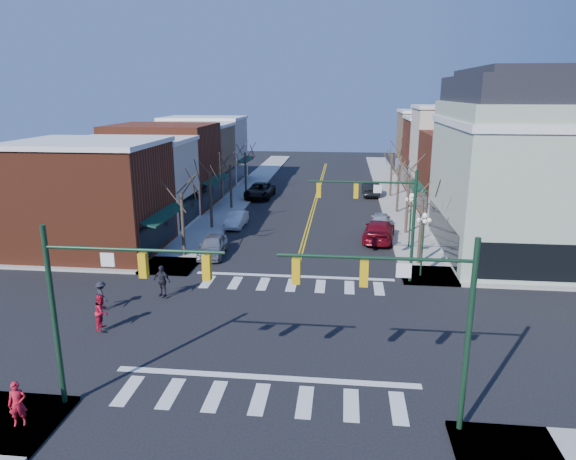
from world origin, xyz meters
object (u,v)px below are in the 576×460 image
(car_left_near, at_px, (212,246))
(car_left_far, at_px, (260,191))
(pedestrian_dark_b, at_px, (101,295))
(car_right_near, at_px, (379,231))
(pedestrian_red_b, at_px, (102,312))
(victorian_corner, at_px, (533,165))
(car_right_mid, at_px, (381,220))
(pedestrian_red_a, at_px, (18,404))
(lamppost_midblock, at_px, (411,211))
(lamppost_corner, at_px, (423,234))
(pedestrian_dark_a, at_px, (162,281))
(car_left_mid, at_px, (236,219))
(car_right_far, at_px, (371,188))

(car_left_near, xyz_separation_m, car_left_far, (0.00, 21.48, 0.08))
(car_left_far, bearing_deg, pedestrian_dark_b, -94.03)
(car_right_near, bearing_deg, pedestrian_red_b, 58.41)
(victorian_corner, height_order, car_right_mid, victorian_corner)
(car_right_mid, relative_size, pedestrian_red_a, 2.52)
(lamppost_midblock, xyz_separation_m, car_left_near, (-14.60, -3.50, -2.20))
(car_left_far, bearing_deg, pedestrian_red_b, -91.58)
(pedestrian_red_a, bearing_deg, car_left_near, 63.35)
(lamppost_midblock, relative_size, pedestrian_red_a, 2.55)
(car_left_near, bearing_deg, pedestrian_red_b, -104.37)
(lamppost_corner, xyz_separation_m, pedestrian_red_b, (-17.00, -9.69, -1.90))
(pedestrian_red_b, xyz_separation_m, pedestrian_dark_a, (1.50, 4.49, 0.02))
(car_right_mid, bearing_deg, car_left_far, -37.89)
(pedestrian_red_b, bearing_deg, pedestrian_dark_a, -21.43)
(car_right_near, relative_size, pedestrian_dark_a, 3.08)
(car_left_mid, height_order, pedestrian_dark_b, pedestrian_dark_b)
(victorian_corner, xyz_separation_m, car_right_far, (-10.32, 21.18, -5.82))
(pedestrian_red_b, bearing_deg, victorian_corner, -61.18)
(car_left_far, height_order, car_right_mid, car_left_far)
(car_left_near, bearing_deg, pedestrian_red_a, -98.81)
(victorian_corner, xyz_separation_m, pedestrian_dark_b, (-26.50, -13.27, -5.73))
(lamppost_midblock, xyz_separation_m, pedestrian_dark_b, (-18.20, -13.77, -2.04))
(car_right_near, distance_m, pedestrian_dark_a, 19.02)
(victorian_corner, relative_size, pedestrian_red_a, 8.41)
(lamppost_midblock, distance_m, pedestrian_red_b, 23.55)
(car_right_far, distance_m, pedestrian_dark_a, 35.07)
(car_right_far, relative_size, pedestrian_red_a, 3.01)
(lamppost_midblock, distance_m, car_right_far, 20.89)
(car_right_far, height_order, pedestrian_dark_a, pedestrian_dark_a)
(car_left_mid, distance_m, car_right_mid, 12.84)
(car_right_far, distance_m, pedestrian_red_b, 39.80)
(car_left_mid, height_order, pedestrian_red_a, pedestrian_red_a)
(pedestrian_dark_a, bearing_deg, lamppost_midblock, 52.53)
(car_left_far, bearing_deg, car_left_mid, -87.56)
(lamppost_corner, bearing_deg, car_right_mid, 98.24)
(pedestrian_red_b, bearing_deg, car_right_far, -25.09)
(victorian_corner, height_order, car_right_near, victorian_corner)
(victorian_corner, relative_size, lamppost_corner, 3.29)
(lamppost_midblock, relative_size, car_right_mid, 1.01)
(car_right_mid, xyz_separation_m, pedestrian_red_a, (-14.64, -29.85, 0.27))
(pedestrian_red_b, height_order, pedestrian_dark_b, pedestrian_red_b)
(car_left_far, relative_size, car_right_far, 1.18)
(victorian_corner, xyz_separation_m, pedestrian_dark_a, (-23.80, -11.20, -5.57))
(car_left_near, xyz_separation_m, car_right_far, (12.58, 24.19, 0.08))
(car_left_mid, bearing_deg, pedestrian_red_a, -92.37)
(victorian_corner, distance_m, car_left_mid, 24.29)
(pedestrian_dark_a, height_order, pedestrian_dark_b, pedestrian_dark_a)
(car_right_mid, distance_m, pedestrian_dark_a, 22.33)
(victorian_corner, distance_m, car_right_near, 12.22)
(victorian_corner, bearing_deg, lamppost_corner, -144.14)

